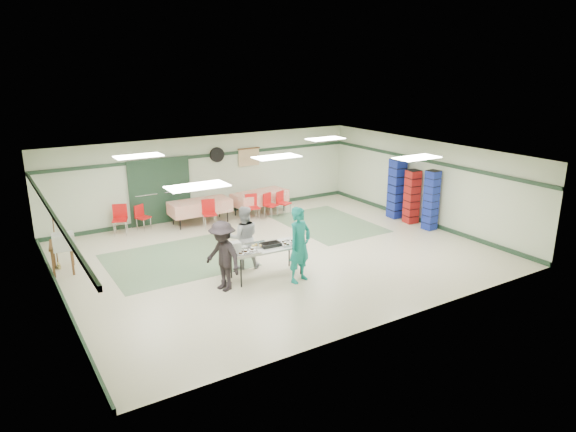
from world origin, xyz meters
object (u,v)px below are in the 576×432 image
volunteer_grey (244,237)px  dining_table_b (200,206)px  chair_c (282,201)px  chair_a (269,203)px  chair_d (209,211)px  crate_stack_red (412,197)px  dining_table_a (260,197)px  printer_table (61,247)px  chair_loose_a (141,215)px  broom (55,240)px  serving_table (266,249)px  chair_loose_b (120,216)px  crate_stack_blue_a (397,189)px  office_printer (63,242)px  chair_b (252,204)px  volunteer_teal (300,245)px  volunteer_dark (223,256)px  crate_stack_blue_b (431,200)px

volunteer_grey → dining_table_b: size_ratio=0.83×
volunteer_grey → chair_c: volunteer_grey is taller
volunteer_grey → chair_a: size_ratio=1.95×
chair_d → crate_stack_red: bearing=-13.3°
dining_table_a → printer_table: bearing=-172.2°
chair_loose_a → crate_stack_red: 8.59m
crate_stack_red → broom: (-10.38, 1.99, -0.15)m
serving_table → chair_loose_b: 5.60m
chair_c → broom: bearing=165.5°
chair_a → chair_loose_b: bearing=148.9°
chair_loose_a → crate_stack_blue_a: crate_stack_blue_a is taller
volunteer_grey → dining_table_a: (2.71, 4.09, -0.24)m
dining_table_a → crate_stack_blue_a: crate_stack_blue_a is taller
chair_d → volunteer_grey: bearing=-85.2°
serving_table → crate_stack_blue_a: 6.49m
chair_loose_b → office_printer: size_ratio=1.87×
dining_table_b → chair_loose_a: chair_loose_a is taller
crate_stack_blue_a → office_printer: bearing=177.8°
dining_table_b → chair_b: bearing=-19.3°
volunteer_teal → chair_c: (2.52, 4.96, -0.41)m
volunteer_grey → dining_table_a: bearing=-102.8°
crate_stack_blue_a → chair_d: bearing=158.5°
chair_a → serving_table: bearing=-141.4°
volunteer_grey → chair_b: (2.10, 3.52, -0.27)m
dining_table_b → office_printer: 5.10m
printer_table → volunteer_dark: bearing=-37.4°
volunteer_grey → chair_c: size_ratio=1.96×
dining_table_b → broom: size_ratio=1.40×
volunteer_teal → serving_table: bearing=113.0°
serving_table → volunteer_dark: volunteer_dark is taller
serving_table → printer_table: 5.09m
volunteer_grey → dining_table_b: volunteer_grey is taller
dining_table_a → chair_loose_b: size_ratio=2.24×
chair_a → office_printer: office_printer is taller
crate_stack_blue_b → chair_c: bearing=129.1°
office_printer → broom: size_ratio=0.35×
chair_a → chair_loose_a: (-4.05, 0.93, -0.03)m
chair_a → crate_stack_red: crate_stack_red is taller
chair_loose_a → crate_stack_blue_b: crate_stack_blue_b is taller
crate_stack_blue_b → chair_d: bearing=146.6°
chair_a → chair_loose_a: chair_a is taller
serving_table → office_printer: office_printer is taller
serving_table → crate_stack_blue_b: size_ratio=1.00×
chair_d → chair_loose_a: (-1.87, 0.91, -0.07)m
chair_a → broom: size_ratio=0.59×
volunteer_teal → volunteer_grey: bearing=100.4°
serving_table → printer_table: size_ratio=2.08×
volunteer_teal → printer_table: 5.92m
chair_c → crate_stack_blue_b: crate_stack_blue_b is taller
serving_table → crate_stack_blue_b: (6.15, 0.52, 0.22)m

